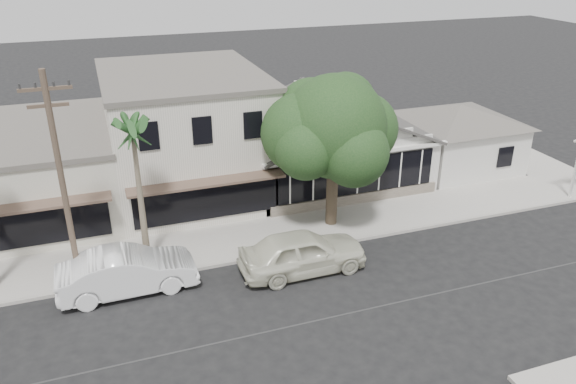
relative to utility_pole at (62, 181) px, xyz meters
name	(u,v)px	position (x,y,z in m)	size (l,w,h in m)	color
ground	(334,317)	(9.00, -5.20, -4.79)	(140.00, 140.00, 0.00)	black
sidewalk_north	(105,263)	(1.00, 1.55, -4.71)	(90.00, 3.50, 0.15)	#9E9991
corner_shop	(328,136)	(14.00, 7.27, -2.17)	(10.40, 8.60, 5.10)	white
side_cottage	(456,144)	(22.20, 6.30, -3.29)	(6.00, 6.00, 3.00)	white
row_building_near	(186,135)	(6.00, 8.30, -1.54)	(8.00, 10.00, 6.50)	silver
row_building_midnear	(10,176)	(-3.00, 8.30, -2.69)	(10.00, 10.00, 4.20)	silver
utility_pole	(62,181)	(0.00, 0.00, 0.00)	(1.80, 0.24, 9.00)	brown
car_0	(303,252)	(9.03, -1.77, -3.86)	(2.20, 5.46, 1.86)	beige
car_1	(127,272)	(1.86, -0.82, -3.89)	(1.91, 5.47, 1.80)	white
shade_tree	(331,128)	(11.79, 1.89, 0.20)	(6.83, 6.18, 7.58)	#4B3E2D
palm_east	(133,132)	(2.81, 0.90, 1.34)	(2.37, 2.37, 7.14)	#726651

